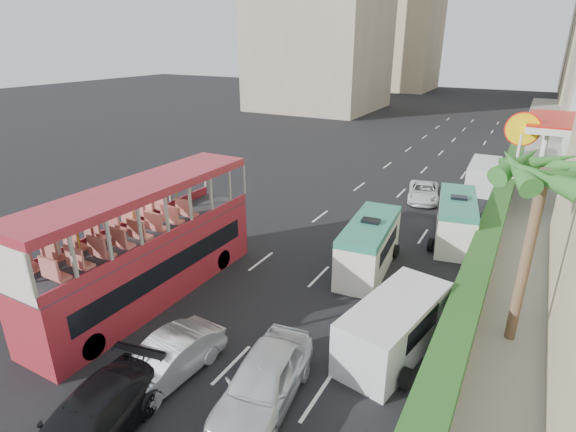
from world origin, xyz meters
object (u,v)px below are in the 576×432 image
Objects in this scene: car_silver_lane_a at (169,378)px; palm_tree at (526,259)px; panel_van_near at (394,327)px; panel_van_far at (483,176)px; shell_station at (575,161)px; minibus_near at (369,246)px; van_asset at (423,200)px; car_silver_lane_b at (264,402)px; double_decker_bus at (146,243)px; minibus_far at (456,220)px.

palm_tree is at bearing 41.86° from car_silver_lane_a.
panel_van_near is 0.79× the size of palm_tree.
shell_station reaches higher than panel_van_far.
car_silver_lane_a is 0.78× the size of minibus_near.
panel_van_far reaches higher than car_silver_lane_a.
van_asset is 10.28m from shell_station.
panel_van_far is (3.08, 25.85, 1.00)m from car_silver_lane_b.
car_silver_lane_b is at bearing -98.52° from panel_van_far.
double_decker_bus reaches higher than van_asset.
panel_van_far reaches higher than van_asset.
car_silver_lane_b is at bearing -101.43° from van_asset.
minibus_far is at bearing 99.82° from panel_van_near.
minibus_near is (-0.13, 9.74, 1.22)m from car_silver_lane_b.
palm_tree reaches higher than car_silver_lane_b.
double_decker_bus is 10.12m from minibus_near.
panel_van_near is at bearing -92.15° from van_asset.
van_asset is 6.85m from minibus_far.
car_silver_lane_b is 0.87× the size of minibus_far.
van_asset is at bearing 114.49° from palm_tree.
minibus_near is at bearing 156.25° from palm_tree.
car_silver_lane_a is at bearing -105.27° from panel_van_far.
car_silver_lane_b is 27.41m from shell_station.
car_silver_lane_a is at bearing -121.43° from minibus_far.
shell_station is (5.46, 0.05, 1.75)m from panel_van_far.
minibus_far is at bearing 112.59° from palm_tree.
minibus_near is (3.16, 10.38, 1.22)m from car_silver_lane_a.
shell_station is (8.69, 4.76, 2.75)m from van_asset.
van_asset is 5.80m from panel_van_far.
car_silver_lane_a is 0.77× the size of minibus_far.
shell_station reaches higher than minibus_far.
shell_station is (2.20, 19.00, -0.63)m from palm_tree.
palm_tree reaches higher than panel_van_far.
double_decker_bus is 28.02m from shell_station.
double_decker_bus is 6.02m from car_silver_lane_a.
car_silver_lane_b is (7.47, -2.90, -2.53)m from double_decker_bus.
car_silver_lane_a is 29.18m from shell_station.
van_asset is at bearing -151.30° from shell_station.
car_silver_lane_a is at bearing -129.97° from panel_van_near.
shell_station is at bearing 83.40° from palm_tree.
shell_station is (5.63, 10.77, 1.52)m from minibus_far.
van_asset is at bearing -126.21° from panel_van_far.
panel_van_far is at bearing 74.93° from car_silver_lane_b.
car_silver_lane_b is 0.61× the size of shell_station.
minibus_near reaches higher than panel_van_near.
palm_tree is 0.80× the size of shell_station.
minibus_near is 16.42m from panel_van_far.
double_decker_bus reaches higher than minibus_near.
minibus_near is 1.10× the size of panel_van_far.
double_decker_bus is 2.18× the size of panel_van_near.
car_silver_lane_b is 9.82m from minibus_near.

